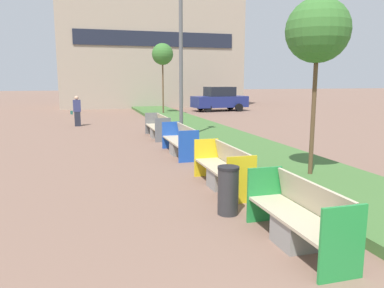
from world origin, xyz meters
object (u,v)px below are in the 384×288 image
bench_yellow_frame (223,172)px  sapling_tree_near (318,31)px  bench_green_frame (298,221)px  litter_bin (228,190)px  parked_car_distant (220,99)px  pedestrian_walking (77,111)px  street_lamp_post (181,41)px  bench_grey_frame (158,129)px  sapling_tree_far (163,55)px  bench_blue_frame (180,143)px

bench_yellow_frame → sapling_tree_near: sapling_tree_near is taller
bench_green_frame → sapling_tree_near: sapling_tree_near is taller
bench_yellow_frame → litter_bin: bench_yellow_frame is taller
parked_car_distant → sapling_tree_near: bearing=-110.3°
pedestrian_walking → parked_car_distant: 12.66m
bench_green_frame → street_lamp_post: size_ratio=0.30×
bench_grey_frame → litter_bin: bearing=-93.1°
sapling_tree_far → pedestrian_walking: bearing=-140.0°
sapling_tree_near → bench_grey_frame: bearing=105.8°
bench_green_frame → street_lamp_post: (0.61, 9.25, 3.41)m
bench_green_frame → litter_bin: bench_green_frame is taller
street_lamp_post → sapling_tree_far: bearing=81.9°
litter_bin → sapling_tree_near: size_ratio=0.21×
bench_yellow_frame → bench_grey_frame: 7.71m
bench_yellow_frame → parked_car_distant: 21.09m
litter_bin → pedestrian_walking: 14.57m
bench_blue_frame → sapling_tree_far: (2.19, 13.40, 3.66)m
bench_green_frame → street_lamp_post: 9.87m
bench_blue_frame → sapling_tree_near: size_ratio=0.58×
pedestrian_walking → bench_yellow_frame: bearing=-75.4°
bench_green_frame → litter_bin: 1.58m
bench_yellow_frame → sapling_tree_near: bearing=-0.8°
bench_green_frame → bench_yellow_frame: (0.00, 3.07, 0.01)m
bench_blue_frame → parked_car_distant: size_ratio=0.55×
litter_bin → pedestrian_walking: bearing=101.1°
bench_green_frame → bench_yellow_frame: same height
bench_yellow_frame → litter_bin: bearing=-107.7°
bench_blue_frame → bench_grey_frame: (0.00, 3.78, 0.00)m
sapling_tree_far → parked_car_distant: sapling_tree_far is taller
litter_bin → street_lamp_post: street_lamp_post is taller
sapling_tree_far → bench_green_frame: bearing=-96.1°
bench_yellow_frame → sapling_tree_near: 3.78m
litter_bin → sapling_tree_far: sapling_tree_far is taller
bench_blue_frame → parked_car_distant: bearing=65.8°
bench_green_frame → street_lamp_post: street_lamp_post is taller
bench_green_frame → bench_grey_frame: 10.79m
bench_green_frame → litter_bin: size_ratio=2.35×
litter_bin → sapling_tree_near: 4.33m
bench_grey_frame → sapling_tree_near: size_ratio=0.59×
bench_green_frame → bench_grey_frame: bearing=90.0°
bench_grey_frame → bench_green_frame: bearing=-90.0°
bench_green_frame → bench_blue_frame: size_ratio=0.85×
sapling_tree_far → parked_car_distant: bearing=26.8°
street_lamp_post → bench_green_frame: bearing=-93.8°
bench_green_frame → pedestrian_walking: pedestrian_walking is taller
pedestrian_walking → parked_car_distant: (10.46, 7.12, 0.12)m
street_lamp_post → parked_car_distant: bearing=64.4°
bench_yellow_frame → parked_car_distant: parked_car_distant is taller
street_lamp_post → pedestrian_walking: size_ratio=4.32×
bench_blue_frame → litter_bin: size_ratio=2.76×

